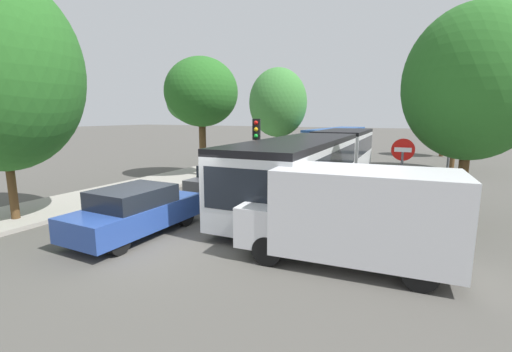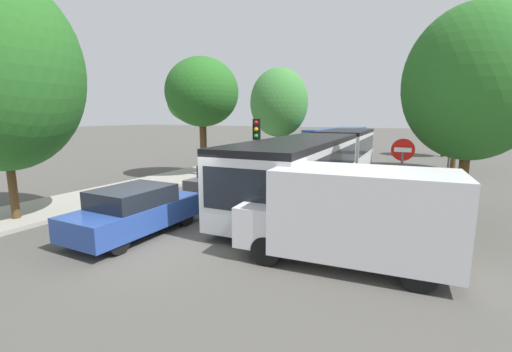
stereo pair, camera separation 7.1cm
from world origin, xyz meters
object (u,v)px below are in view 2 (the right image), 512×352
city_bus_rear (338,139)px  no_entry_sign (401,168)px  articulated_bus (324,157)px  traffic_light (257,140)px  tree_right_far (446,112)px  direction_sign_post (451,140)px  white_van (353,214)px  tree_right_mid (458,105)px  queued_car_graphite (227,179)px  queued_car_blue (135,211)px  tree_right_near (473,84)px  queued_car_tan (288,162)px  tree_left_far (279,103)px  tree_left_mid (200,94)px

city_bus_rear → no_entry_sign: bearing=-157.4°
articulated_bus → traffic_light: 3.89m
tree_right_far → direction_sign_post: bearing=-90.2°
city_bus_rear → white_van: city_bus_rear is taller
white_van → tree_right_far: size_ratio=0.84×
articulated_bus → tree_right_mid: tree_right_mid is taller
queued_car_graphite → traffic_light: (1.35, 0.34, 1.78)m
city_bus_rear → queued_car_blue: bearing=-176.7°
white_van → direction_sign_post: 8.49m
queued_car_blue → queued_car_graphite: 5.74m
articulated_bus → city_bus_rear: 15.41m
no_entry_sign → tree_right_near: bearing=119.1°
tree_right_far → queued_car_tan: bearing=-119.4°
city_bus_rear → tree_right_near: bearing=-151.9°
no_entry_sign → tree_right_far: tree_right_far is taller
city_bus_rear → tree_right_far: 9.34m
city_bus_rear → tree_right_mid: 11.12m
white_van → no_entry_sign: no_entry_sign is taller
no_entry_sign → white_van: bearing=-11.0°
no_entry_sign → tree_right_near: tree_right_near is taller
queued_car_graphite → tree_left_far: tree_left_far is taller
direction_sign_post → tree_left_far: tree_left_far is taller
queued_car_graphite → tree_right_near: 9.82m
traffic_light → articulated_bus: bearing=128.4°
traffic_light → tree_left_far: 14.45m
tree_left_far → tree_right_far: 14.52m
queued_car_graphite → no_entry_sign: no_entry_sign is taller
queued_car_blue → direction_sign_post: size_ratio=1.16×
queued_car_graphite → tree_left_mid: (-3.69, 3.15, 4.00)m
queued_car_graphite → tree_right_near: (9.06, -0.19, 3.77)m
city_bus_rear → no_entry_sign: 20.97m
queued_car_blue → tree_right_mid: bearing=-25.6°
queued_car_graphite → tree_right_far: size_ratio=0.66×
queued_car_graphite → traffic_light: traffic_light is taller
queued_car_tan → tree_left_mid: (-4.07, -3.24, 3.96)m
articulated_bus → no_entry_sign: 6.08m
city_bus_rear → white_van: bearing=-161.9°
articulated_bus → tree_left_mid: bearing=-90.2°
queued_car_tan → white_van: size_ratio=0.83×
queued_car_graphite → no_entry_sign: 7.49m
city_bus_rear → articulated_bus: bearing=-165.2°
city_bus_rear → tree_right_far: tree_right_far is taller
white_van → tree_left_mid: tree_left_mid is taller
white_van → tree_right_mid: size_ratio=0.80×
no_entry_sign → tree_right_mid: tree_right_mid is taller
tree_left_mid → traffic_light: bearing=-29.2°
tree_right_near → tree_right_far: size_ratio=1.12×
white_van → no_entry_sign: 3.78m
tree_left_mid → tree_right_mid: bearing=36.5°
tree_left_far → tree_right_near: 18.81m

